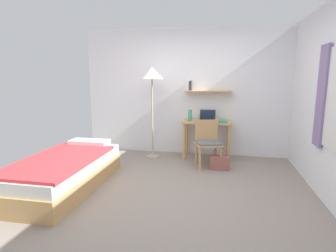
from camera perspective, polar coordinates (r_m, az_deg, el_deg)
ground_plane at (r=3.92m, az=0.67°, el=-13.73°), size 5.28×5.28×0.00m
wall_back at (r=5.59m, az=4.54°, el=7.22°), size 4.40×0.27×2.60m
bed at (r=4.23m, az=-21.09°, el=-9.14°), size 0.96×1.98×0.54m
desk at (r=5.32m, az=8.34°, el=-0.67°), size 0.94×0.51×0.76m
desk_chair at (r=4.88m, az=8.49°, el=-3.17°), size 0.54×0.53×0.84m
standing_lamp at (r=5.25m, az=-3.45°, el=10.30°), size 0.43×0.43×1.79m
laptop at (r=5.36m, az=8.43°, el=1.73°), size 0.31×0.22×0.21m
water_bottle at (r=5.28m, az=4.71°, el=2.31°), size 0.07×0.07×0.22m
book_stack at (r=5.23m, az=11.70°, el=1.07°), size 0.16×0.24×0.05m
handbag at (r=4.81m, az=10.96°, el=-7.55°), size 0.33×0.13×0.41m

